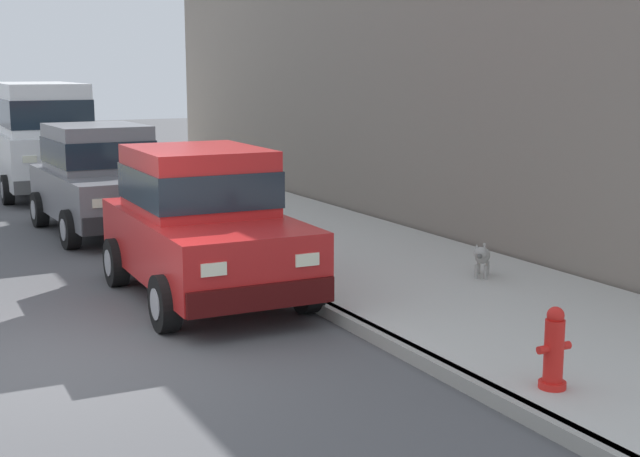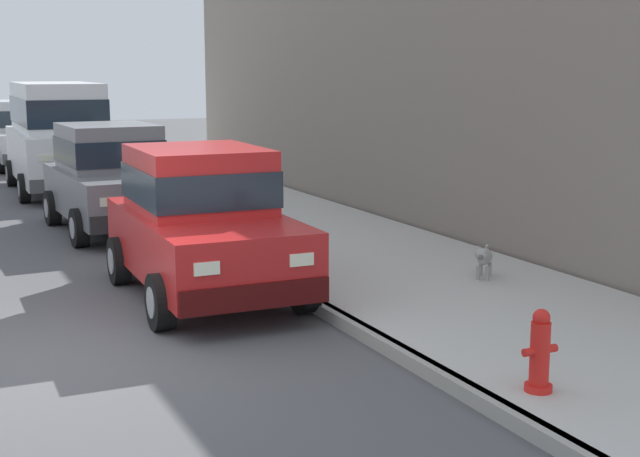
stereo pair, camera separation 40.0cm
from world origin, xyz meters
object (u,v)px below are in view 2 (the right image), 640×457
(car_red_hatchback, at_px, (202,220))
(dog_grey, at_px, (484,257))
(car_grey_hatchback, at_px, (111,176))
(car_silver_sedan, at_px, (26,133))
(fire_hydrant, at_px, (540,353))
(car_white_van, at_px, (58,132))

(car_red_hatchback, distance_m, dog_grey, 3.67)
(car_grey_hatchback, height_order, car_silver_sedan, car_silver_sedan)
(dog_grey, bearing_deg, fire_hydrant, -119.08)
(car_grey_hatchback, relative_size, car_silver_sedan, 0.84)
(car_red_hatchback, bearing_deg, fire_hydrant, -73.39)
(car_white_van, bearing_deg, fire_hydrant, -84.33)
(dog_grey, bearing_deg, car_white_van, 106.51)
(car_white_van, distance_m, dog_grey, 12.36)
(car_red_hatchback, distance_m, fire_hydrant, 5.04)
(fire_hydrant, bearing_deg, car_white_van, 95.67)
(car_white_van, bearing_deg, car_silver_sedan, 90.15)
(dog_grey, bearing_deg, car_silver_sedan, 101.28)
(fire_hydrant, bearing_deg, car_grey_hatchback, 98.55)
(car_white_van, xyz_separation_m, fire_hydrant, (1.53, -15.36, -0.92))
(car_white_van, distance_m, fire_hydrant, 15.46)
(car_grey_hatchback, xyz_separation_m, dog_grey, (3.46, -6.32, -0.55))
(car_white_van, height_order, dog_grey, car_white_van)
(car_red_hatchback, bearing_deg, dog_grey, -20.15)
(car_silver_sedan, bearing_deg, car_white_van, -89.85)
(car_grey_hatchback, xyz_separation_m, fire_hydrant, (1.48, -9.87, -0.50))
(car_white_van, height_order, fire_hydrant, car_white_van)
(car_silver_sedan, height_order, dog_grey, car_silver_sedan)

